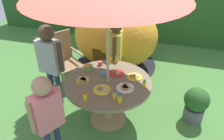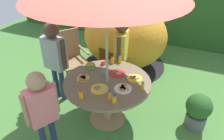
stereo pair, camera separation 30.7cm
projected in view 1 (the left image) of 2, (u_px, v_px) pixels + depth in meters
name	position (u px, v px, depth m)	size (l,w,h in m)	color
ground_plane	(108.00, 119.00, 3.45)	(10.00, 10.00, 0.02)	#477A38
hedge_backdrop	(146.00, 5.00, 5.87)	(9.00, 0.70, 1.84)	#285623
garden_table	(108.00, 89.00, 3.15)	(1.26, 1.26, 0.73)	tan
wooden_chair	(64.00, 57.00, 4.05)	(0.68, 0.68, 1.02)	#93704C
dome_tent	(116.00, 36.00, 4.60)	(1.83, 1.83, 1.40)	orange
potted_plant	(196.00, 103.00, 3.29)	(0.38, 0.38, 0.58)	#595960
child_in_yellow_shirt	(116.00, 46.00, 3.75)	(0.24, 0.46, 1.36)	brown
child_in_grey_shirt	(50.00, 56.00, 3.34)	(0.47, 0.25, 1.41)	navy
child_in_pink_shirt	(47.00, 111.00, 2.43)	(0.31, 0.39, 1.26)	navy
snack_bowl	(88.00, 67.00, 3.33)	(0.16, 0.16, 0.08)	#66B259
plate_far_left	(83.00, 80.00, 3.07)	(0.19, 0.19, 0.03)	yellow
plate_mid_right	(102.00, 90.00, 2.88)	(0.24, 0.24, 0.03)	yellow
plate_mid_left	(134.00, 77.00, 3.15)	(0.23, 0.23, 0.03)	yellow
plate_front_edge	(125.00, 87.00, 2.92)	(0.24, 0.24, 0.03)	white
plate_center_back	(117.00, 73.00, 3.24)	(0.24, 0.24, 0.03)	red
juice_bottle_near_left	(115.00, 95.00, 2.70)	(0.05, 0.05, 0.12)	yellow
juice_bottle_near_right	(144.00, 84.00, 2.92)	(0.04, 0.04, 0.11)	yellow
juice_bottle_far_right	(109.00, 61.00, 3.48)	(0.06, 0.06, 0.11)	yellow
juice_bottle_center_front	(117.00, 59.00, 3.50)	(0.05, 0.05, 0.12)	yellow
juice_bottle_back_edge	(85.00, 96.00, 2.68)	(0.06, 0.06, 0.12)	yellow
juice_bottle_spot_a	(120.00, 99.00, 2.65)	(0.06, 0.06, 0.11)	yellow
cup_near	(104.00, 74.00, 3.18)	(0.06, 0.06, 0.06)	#4C99D8
cup_far	(100.00, 63.00, 3.44)	(0.07, 0.07, 0.07)	#E04C47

